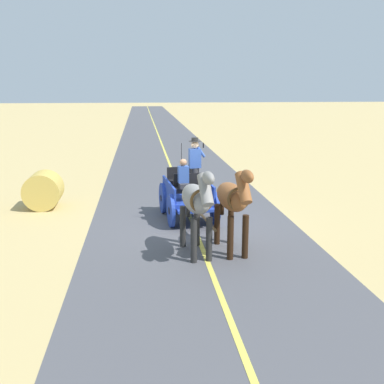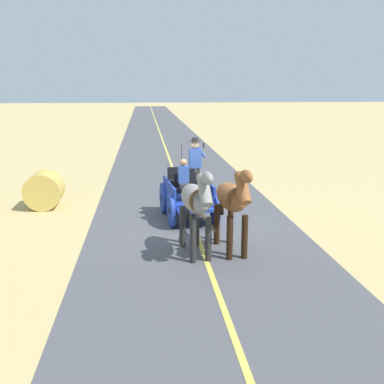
{
  "view_description": "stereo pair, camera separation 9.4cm",
  "coord_description": "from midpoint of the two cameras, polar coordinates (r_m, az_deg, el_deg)",
  "views": [
    {
      "loc": [
        1.46,
        12.59,
        3.96
      ],
      "look_at": [
        0.09,
        0.5,
        1.1
      ],
      "focal_mm": 42.37,
      "sensor_mm": 36.0,
      "label": 1
    },
    {
      "loc": [
        1.37,
        12.6,
        3.96
      ],
      "look_at": [
        0.09,
        0.5,
        1.1
      ],
      "focal_mm": 42.37,
      "sensor_mm": 36.0,
      "label": 2
    }
  ],
  "objects": [
    {
      "name": "ground_plane",
      "position": [
        13.28,
        0.35,
        -4.13
      ],
      "size": [
        200.0,
        200.0,
        0.0
      ],
      "primitive_type": "plane",
      "color": "tan"
    },
    {
      "name": "road_surface",
      "position": [
        13.28,
        0.35,
        -4.11
      ],
      "size": [
        5.97,
        160.0,
        0.01
      ],
      "primitive_type": "cube",
      "color": "#4C4C51",
      "rests_on": "ground"
    },
    {
      "name": "road_centre_stripe",
      "position": [
        13.28,
        0.35,
        -4.09
      ],
      "size": [
        0.12,
        160.0,
        0.0
      ],
      "primitive_type": "cube",
      "color": "#DBCC4C",
      "rests_on": "road_surface"
    },
    {
      "name": "horse_drawn_carriage",
      "position": [
        13.65,
        -0.25,
        -0.1
      ],
      "size": [
        1.65,
        4.52,
        2.5
      ],
      "color": "#1E3899",
      "rests_on": "ground"
    },
    {
      "name": "horse_near_side",
      "position": [
        10.79,
        5.32,
        -0.97
      ],
      "size": [
        0.74,
        2.14,
        2.21
      ],
      "color": "brown",
      "rests_on": "ground"
    },
    {
      "name": "horse_off_side",
      "position": [
        10.57,
        0.77,
        -1.22
      ],
      "size": [
        0.77,
        2.15,
        2.21
      ],
      "color": "gray",
      "rests_on": "ground"
    },
    {
      "name": "hay_bale",
      "position": [
        15.75,
        -17.93,
        0.25
      ],
      "size": [
        1.21,
        1.12,
        1.2
      ],
      "primitive_type": "cylinder",
      "rotation": [
        0.0,
        1.57,
        1.58
      ],
      "color": "gold",
      "rests_on": "ground"
    }
  ]
}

